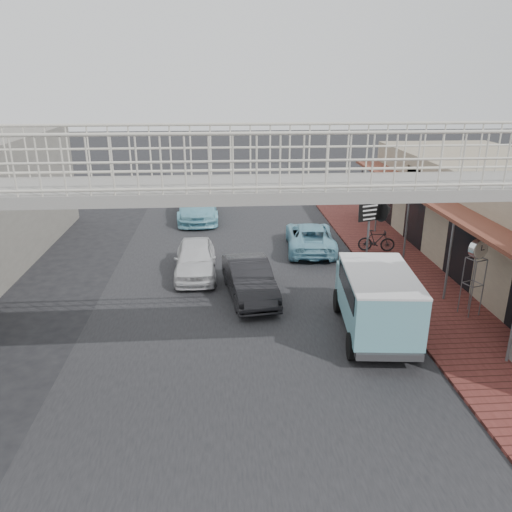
{
  "coord_description": "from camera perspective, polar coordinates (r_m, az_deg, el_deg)",
  "views": [
    {
      "loc": [
        -0.67,
        -14.17,
        7.3
      ],
      "look_at": [
        0.42,
        1.09,
        1.8
      ],
      "focal_mm": 35.0,
      "sensor_mm": 36.0,
      "label": 1
    }
  ],
  "objects": [
    {
      "name": "ground",
      "position": [
        15.96,
        -1.24,
        -7.46
      ],
      "size": [
        120.0,
        120.0,
        0.0
      ],
      "primitive_type": "plane",
      "color": "black",
      "rests_on": "ground"
    },
    {
      "name": "road_strip",
      "position": [
        15.95,
        -1.24,
        -7.44
      ],
      "size": [
        10.0,
        60.0,
        0.01
      ],
      "primitive_type": "cube",
      "color": "black",
      "rests_on": "ground"
    },
    {
      "name": "sidewalk",
      "position": [
        19.97,
        17.29,
        -2.45
      ],
      "size": [
        3.0,
        40.0,
        0.1
      ],
      "primitive_type": "cube",
      "color": "brown",
      "rests_on": "ground"
    },
    {
      "name": "footbridge",
      "position": [
        11.0,
        -0.3,
        -2.25
      ],
      "size": [
        16.4,
        2.4,
        6.34
      ],
      "color": "gray",
      "rests_on": "ground"
    },
    {
      "name": "white_hatchback",
      "position": [
        19.45,
        -6.95,
        -0.32
      ],
      "size": [
        1.65,
        3.93,
        1.33
      ],
      "primitive_type": "imported",
      "rotation": [
        0.0,
        0.0,
        0.02
      ],
      "color": "silver",
      "rests_on": "ground"
    },
    {
      "name": "dark_sedan",
      "position": [
        17.4,
        -0.77,
        -2.65
      ],
      "size": [
        1.94,
        4.19,
        1.33
      ],
      "primitive_type": "imported",
      "rotation": [
        0.0,
        0.0,
        0.14
      ],
      "color": "black",
      "rests_on": "ground"
    },
    {
      "name": "angkot_curb",
      "position": [
        22.31,
        6.19,
        2.21
      ],
      "size": [
        2.4,
        4.54,
        1.22
      ],
      "primitive_type": "imported",
      "rotation": [
        0.0,
        0.0,
        3.05
      ],
      "color": "#76B6CD",
      "rests_on": "ground"
    },
    {
      "name": "angkot_far",
      "position": [
        27.37,
        -6.7,
        5.8
      ],
      "size": [
        2.3,
        5.26,
        1.5
      ],
      "primitive_type": "imported",
      "rotation": [
        0.0,
        0.0,
        0.04
      ],
      "color": "#7CC3D7",
      "rests_on": "ground"
    },
    {
      "name": "angkot_van",
      "position": [
        15.01,
        13.61,
        -4.28
      ],
      "size": [
        2.32,
        4.42,
        2.09
      ],
      "rotation": [
        0.0,
        0.0,
        -0.1
      ],
      "color": "black",
      "rests_on": "ground"
    },
    {
      "name": "motorcycle_near",
      "position": [
        19.36,
        14.15,
        -1.24
      ],
      "size": [
        1.8,
        0.83,
        0.91
      ],
      "primitive_type": "imported",
      "rotation": [
        0.0,
        0.0,
        1.44
      ],
      "color": "black",
      "rests_on": "sidewalk"
    },
    {
      "name": "motorcycle_far",
      "position": [
        22.38,
        13.6,
        1.71
      ],
      "size": [
        1.63,
        0.72,
        0.95
      ],
      "primitive_type": "imported",
      "rotation": [
        0.0,
        0.0,
        1.39
      ],
      "color": "black",
      "rests_on": "sidewalk"
    },
    {
      "name": "street_clock",
      "position": [
        16.87,
        23.99,
        0.35
      ],
      "size": [
        0.65,
        0.61,
        2.51
      ],
      "rotation": [
        0.0,
        0.0,
        0.35
      ],
      "color": "#59595B",
      "rests_on": "sidewalk"
    },
    {
      "name": "arrow_sign",
      "position": [
        20.7,
        14.41,
        5.09
      ],
      "size": [
        1.62,
        1.09,
        2.69
      ],
      "rotation": [
        0.0,
        0.0,
        0.35
      ],
      "color": "#59595B",
      "rests_on": "sidewalk"
    }
  ]
}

